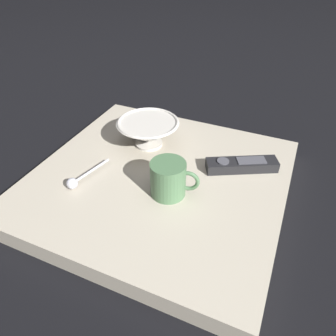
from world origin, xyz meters
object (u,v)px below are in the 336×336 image
object	(u,v)px
coffee_mug	(169,179)
teaspoon	(76,181)
cereal_bowl	(148,132)
tv_remote_near	(242,165)

from	to	relation	value
coffee_mug	teaspoon	world-z (taller)	coffee_mug
cereal_bowl	teaspoon	bearing A→B (deg)	-108.99
teaspoon	cereal_bowl	bearing A→B (deg)	71.01
tv_remote_near	teaspoon	bearing A→B (deg)	-147.48
cereal_bowl	coffee_mug	world-z (taller)	coffee_mug
cereal_bowl	tv_remote_near	world-z (taller)	cereal_bowl
coffee_mug	tv_remote_near	size ratio (longest dim) A/B	0.62
cereal_bowl	teaspoon	xyz separation A→B (m)	(-0.08, -0.22, -0.03)
teaspoon	tv_remote_near	distance (m)	0.40
coffee_mug	tv_remote_near	world-z (taller)	coffee_mug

